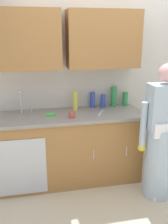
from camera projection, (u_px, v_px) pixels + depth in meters
ground_plane at (123, 205)px, 2.94m from camera, size 9.00×9.00×0.00m
kitchen_wall_with_uppers at (93, 68)px, 3.40m from camera, size 4.80×0.44×2.70m
counter_cabinet at (67, 149)px, 3.36m from camera, size 1.90×0.62×0.90m
countertop at (67, 115)px, 3.21m from camera, size 1.96×0.66×0.04m
sink at (24, 117)px, 3.12m from camera, size 0.50×0.36×0.35m
person_at_sink at (161, 143)px, 2.95m from camera, size 0.55×0.34×1.62m
bottle_water_short at (125, 99)px, 3.55m from camera, size 0.07×0.07×0.19m
bottle_water_tall at (103, 101)px, 3.47m from camera, size 0.07×0.07×0.18m
bottle_dish_liquid at (114, 97)px, 3.50m from camera, size 0.08×0.08×0.28m
bottle_cleaner_spray at (75, 101)px, 3.34m from camera, size 0.07×0.07×0.25m
bottle_soap at (92, 100)px, 3.46m from camera, size 0.07×0.07×0.21m
cup_by_sink at (72, 115)px, 3.04m from camera, size 0.08×0.08×0.08m
knife_on_counter at (101, 112)px, 3.26m from camera, size 0.13×0.22×0.01m
sponge at (51, 115)px, 3.13m from camera, size 0.11×0.07×0.03m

